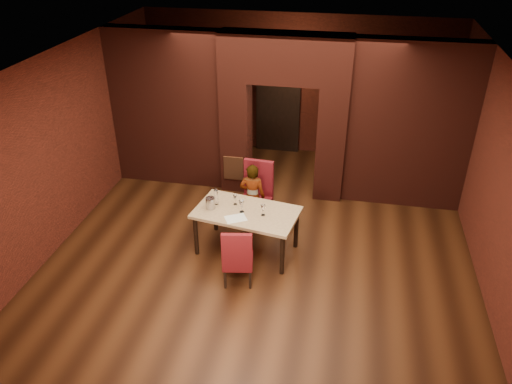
{
  "coord_description": "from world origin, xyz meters",
  "views": [
    {
      "loc": [
        1.23,
        -7.01,
        5.16
      ],
      "look_at": [
        -0.15,
        0.0,
        1.05
      ],
      "focal_mm": 35.0,
      "sensor_mm": 36.0,
      "label": 1
    }
  ],
  "objects_px": {
    "wine_glass_b": "(242,206)",
    "wine_bucket": "(210,203)",
    "wine_glass_a": "(235,200)",
    "potted_plant": "(290,214)",
    "wine_glass_c": "(263,210)",
    "water_bottle": "(216,197)",
    "chair_far": "(256,195)",
    "chair_near": "(238,254)",
    "dining_table": "(247,231)",
    "person_seated": "(252,197)"
  },
  "relations": [
    {
      "from": "water_bottle",
      "to": "potted_plant",
      "type": "height_order",
      "value": "water_bottle"
    },
    {
      "from": "person_seated",
      "to": "water_bottle",
      "type": "relative_size",
      "value": 4.37
    },
    {
      "from": "wine_glass_b",
      "to": "potted_plant",
      "type": "height_order",
      "value": "wine_glass_b"
    },
    {
      "from": "chair_near",
      "to": "wine_glass_b",
      "type": "distance_m",
      "value": 0.87
    },
    {
      "from": "chair_near",
      "to": "wine_glass_b",
      "type": "bearing_deg",
      "value": -91.93
    },
    {
      "from": "wine_bucket",
      "to": "water_bottle",
      "type": "distance_m",
      "value": 0.17
    },
    {
      "from": "chair_near",
      "to": "dining_table",
      "type": "bearing_deg",
      "value": -97.25
    },
    {
      "from": "dining_table",
      "to": "wine_glass_a",
      "type": "relative_size",
      "value": 9.11
    },
    {
      "from": "wine_glass_b",
      "to": "wine_bucket",
      "type": "distance_m",
      "value": 0.53
    },
    {
      "from": "person_seated",
      "to": "water_bottle",
      "type": "distance_m",
      "value": 0.84
    },
    {
      "from": "dining_table",
      "to": "chair_far",
      "type": "xyz_separation_m",
      "value": [
        -0.02,
        0.86,
        0.2
      ]
    },
    {
      "from": "chair_near",
      "to": "wine_bucket",
      "type": "bearing_deg",
      "value": -60.47
    },
    {
      "from": "wine_glass_a",
      "to": "potted_plant",
      "type": "height_order",
      "value": "wine_glass_a"
    },
    {
      "from": "wine_glass_a",
      "to": "person_seated",
      "type": "bearing_deg",
      "value": 72.51
    },
    {
      "from": "chair_near",
      "to": "wine_bucket",
      "type": "height_order",
      "value": "chair_near"
    },
    {
      "from": "person_seated",
      "to": "wine_glass_a",
      "type": "distance_m",
      "value": 0.64
    },
    {
      "from": "person_seated",
      "to": "potted_plant",
      "type": "height_order",
      "value": "person_seated"
    },
    {
      "from": "person_seated",
      "to": "potted_plant",
      "type": "xyz_separation_m",
      "value": [
        0.67,
        0.22,
        -0.43
      ]
    },
    {
      "from": "wine_glass_c",
      "to": "potted_plant",
      "type": "distance_m",
      "value": 1.27
    },
    {
      "from": "wine_glass_a",
      "to": "wine_bucket",
      "type": "height_order",
      "value": "wine_bucket"
    },
    {
      "from": "wine_bucket",
      "to": "water_bottle",
      "type": "height_order",
      "value": "water_bottle"
    },
    {
      "from": "chair_far",
      "to": "wine_glass_b",
      "type": "relative_size",
      "value": 5.39
    },
    {
      "from": "person_seated",
      "to": "wine_bucket",
      "type": "height_order",
      "value": "person_seated"
    },
    {
      "from": "wine_glass_a",
      "to": "wine_glass_c",
      "type": "bearing_deg",
      "value": -24.91
    },
    {
      "from": "chair_far",
      "to": "person_seated",
      "type": "xyz_separation_m",
      "value": [
        -0.04,
        -0.12,
        0.04
      ]
    },
    {
      "from": "water_bottle",
      "to": "wine_glass_c",
      "type": "bearing_deg",
      "value": -12.73
    },
    {
      "from": "chair_near",
      "to": "potted_plant",
      "type": "distance_m",
      "value": 1.88
    },
    {
      "from": "dining_table",
      "to": "wine_glass_c",
      "type": "height_order",
      "value": "wine_glass_c"
    },
    {
      "from": "wine_glass_a",
      "to": "potted_plant",
      "type": "distance_m",
      "value": 1.34
    },
    {
      "from": "chair_far",
      "to": "wine_glass_c",
      "type": "relative_size",
      "value": 6.1
    },
    {
      "from": "chair_far",
      "to": "wine_glass_a",
      "type": "xyz_separation_m",
      "value": [
        -0.21,
        -0.68,
        0.28
      ]
    },
    {
      "from": "dining_table",
      "to": "wine_glass_b",
      "type": "height_order",
      "value": "wine_glass_b"
    },
    {
      "from": "wine_glass_b",
      "to": "potted_plant",
      "type": "distance_m",
      "value": 1.39
    },
    {
      "from": "wine_glass_b",
      "to": "potted_plant",
      "type": "xyz_separation_m",
      "value": [
        0.69,
        0.99,
        -0.7
      ]
    },
    {
      "from": "person_seated",
      "to": "chair_near",
      "type": "bearing_deg",
      "value": 92.64
    },
    {
      "from": "wine_glass_b",
      "to": "wine_bucket",
      "type": "relative_size",
      "value": 1.13
    },
    {
      "from": "chair_far",
      "to": "wine_glass_b",
      "type": "distance_m",
      "value": 0.94
    },
    {
      "from": "chair_far",
      "to": "wine_glass_a",
      "type": "height_order",
      "value": "chair_far"
    },
    {
      "from": "chair_near",
      "to": "wine_glass_b",
      "type": "relative_size",
      "value": 4.56
    },
    {
      "from": "wine_glass_a",
      "to": "wine_glass_c",
      "type": "relative_size",
      "value": 0.94
    },
    {
      "from": "wine_glass_a",
      "to": "wine_bucket",
      "type": "xyz_separation_m",
      "value": [
        -0.37,
        -0.2,
        0.01
      ]
    },
    {
      "from": "dining_table",
      "to": "chair_far",
      "type": "distance_m",
      "value": 0.88
    },
    {
      "from": "dining_table",
      "to": "water_bottle",
      "type": "bearing_deg",
      "value": 176.57
    },
    {
      "from": "person_seated",
      "to": "wine_glass_a",
      "type": "bearing_deg",
      "value": 71.92
    },
    {
      "from": "dining_table",
      "to": "wine_glass_c",
      "type": "xyz_separation_m",
      "value": [
        0.29,
        -0.07,
        0.49
      ]
    },
    {
      "from": "wine_glass_a",
      "to": "wine_bucket",
      "type": "distance_m",
      "value": 0.42
    },
    {
      "from": "chair_far",
      "to": "wine_bucket",
      "type": "bearing_deg",
      "value": -119.48
    },
    {
      "from": "dining_table",
      "to": "potted_plant",
      "type": "relative_size",
      "value": 4.1
    },
    {
      "from": "chair_far",
      "to": "wine_bucket",
      "type": "distance_m",
      "value": 1.1
    },
    {
      "from": "wine_glass_a",
      "to": "wine_glass_c",
      "type": "distance_m",
      "value": 0.57
    }
  ]
}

